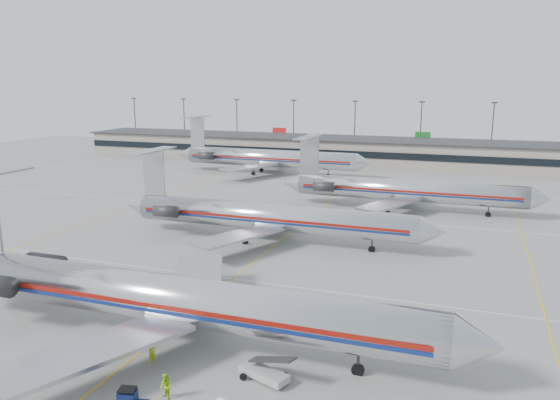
% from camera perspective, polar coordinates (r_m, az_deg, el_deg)
% --- Properties ---
extents(ground, '(260.00, 260.00, 0.00)m').
position_cam_1_polar(ground, '(49.96, -9.87, -11.91)').
color(ground, gray).
rests_on(ground, ground).
extents(apron_markings, '(160.00, 0.15, 0.02)m').
position_cam_1_polar(apron_markings, '(58.17, -4.99, -8.21)').
color(apron_markings, silver).
rests_on(apron_markings, ground).
extents(terminal, '(162.00, 17.00, 6.25)m').
position_cam_1_polar(terminal, '(140.36, 10.16, 5.04)').
color(terminal, gray).
rests_on(terminal, ground).
extents(light_mast_row, '(163.60, 0.40, 15.28)m').
position_cam_1_polar(light_mast_row, '(153.61, 11.13, 7.64)').
color(light_mast_row, '#38383D').
rests_on(light_mast_row, ground).
extents(jet_foreground, '(48.24, 28.41, 12.63)m').
position_cam_1_polar(jet_foreground, '(44.53, -11.88, -9.96)').
color(jet_foreground, silver).
rests_on(jet_foreground, ground).
extents(jet_second_row, '(43.56, 25.65, 11.40)m').
position_cam_1_polar(jet_second_row, '(70.45, -1.58, -1.71)').
color(jet_second_row, silver).
rests_on(jet_second_row, ground).
extents(jet_third_row, '(42.24, 25.98, 11.55)m').
position_cam_1_polar(jet_third_row, '(89.69, 12.63, 1.06)').
color(jet_third_row, silver).
rests_on(jet_third_row, ground).
extents(jet_back_row, '(46.24, 28.44, 12.64)m').
position_cam_1_polar(jet_back_row, '(122.53, -1.48, 4.44)').
color(jet_back_row, silver).
rests_on(jet_back_row, ground).
extents(belt_loader, '(4.49, 2.51, 2.30)m').
position_cam_1_polar(belt_loader, '(39.66, -1.56, -17.50)').
color(belt_loader, '#9F9F9F').
rests_on(belt_loader, ground).
extents(ramp_worker_near, '(0.61, 0.68, 1.56)m').
position_cam_1_polar(ramp_worker_near, '(42.66, -13.23, -15.32)').
color(ramp_worker_near, '#B6CD13').
rests_on(ramp_worker_near, ground).
extents(ramp_worker_far, '(1.07, 0.98, 1.76)m').
position_cam_1_polar(ramp_worker_far, '(38.22, -11.86, -18.56)').
color(ramp_worker_far, '#9FDD14').
rests_on(ramp_worker_far, ground).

